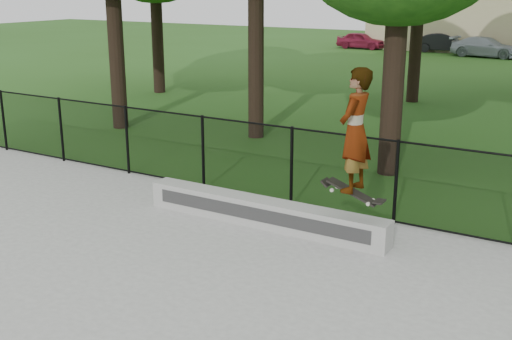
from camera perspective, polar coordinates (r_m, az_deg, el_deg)
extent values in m
cube|color=#A7A6A2|center=(10.98, 0.65, -3.80)|extent=(4.50, 0.40, 0.46)
imported|color=maroon|center=(42.10, 9.32, 11.31)|extent=(3.07, 1.28, 1.05)
imported|color=black|center=(41.00, 16.35, 10.80)|extent=(3.28, 1.73, 1.14)
imported|color=#919CA4|center=(39.02, 19.74, 10.25)|extent=(3.66, 1.86, 1.12)
cube|color=black|center=(9.99, 8.57, -1.93)|extent=(0.80, 0.23, 0.31)
imported|color=#9DADCF|center=(9.73, 8.81, 3.49)|extent=(0.48, 0.71, 1.90)
cylinder|color=black|center=(17.00, -21.52, 4.13)|extent=(0.06, 0.06, 1.50)
cylinder|color=black|center=(15.49, -16.92, 3.47)|extent=(0.06, 0.06, 1.50)
cylinder|color=black|center=(14.10, -11.39, 2.64)|extent=(0.06, 0.06, 1.50)
cylinder|color=black|center=(12.88, -4.73, 1.60)|extent=(0.06, 0.06, 1.50)
cylinder|color=black|center=(11.87, 3.17, 0.35)|extent=(0.06, 0.06, 1.50)
cylinder|color=black|center=(11.13, 12.33, -1.11)|extent=(0.06, 0.06, 1.50)
cylinder|color=black|center=(12.71, -4.81, 4.74)|extent=(16.00, 0.04, 0.04)
cylinder|color=black|center=(13.07, -4.66, -1.36)|extent=(16.00, 0.04, 0.04)
cube|color=black|center=(12.88, -4.73, 1.60)|extent=(16.00, 0.01, 1.50)
cylinder|color=black|center=(18.80, -12.37, 11.20)|extent=(0.44, 0.44, 5.02)
cylinder|color=black|center=(17.18, 0.00, 12.03)|extent=(0.44, 0.44, 5.56)
cylinder|color=black|center=(14.08, 12.13, 8.26)|extent=(0.44, 0.44, 4.36)
cylinder|color=black|center=(24.92, -8.77, 12.01)|extent=(0.44, 0.44, 4.54)
cylinder|color=black|center=(23.27, 14.13, 12.39)|extent=(0.44, 0.44, 5.32)
cube|color=tan|center=(43.28, 18.83, 12.76)|extent=(12.00, 6.00, 4.00)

